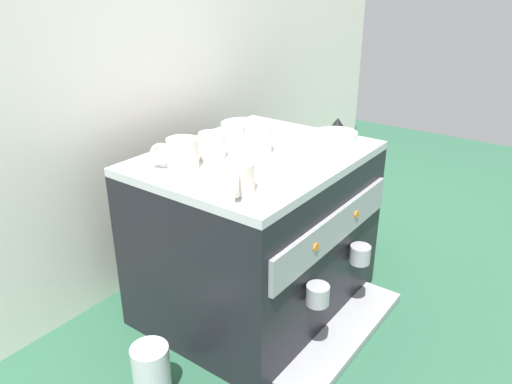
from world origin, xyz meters
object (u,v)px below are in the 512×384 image
(ceramic_cup_1, at_px, (258,138))
(milk_pitcher, at_px, (152,372))
(espresso_machine, at_px, (257,233))
(ceramic_bowl_1, at_px, (242,130))
(ceramic_bowl_0, at_px, (336,140))
(ceramic_cup_3, at_px, (181,154))
(ceramic_cup_0, at_px, (212,145))
(ceramic_cup_2, at_px, (238,178))
(coffee_grinder, at_px, (334,180))

(ceramic_cup_1, height_order, milk_pitcher, ceramic_cup_1)
(espresso_machine, bearing_deg, ceramic_bowl_1, 52.12)
(espresso_machine, distance_m, ceramic_bowl_1, 0.30)
(ceramic_cup_1, height_order, ceramic_bowl_0, ceramic_cup_1)
(ceramic_bowl_1, bearing_deg, ceramic_cup_3, -171.80)
(espresso_machine, height_order, ceramic_bowl_1, ceramic_bowl_1)
(espresso_machine, bearing_deg, ceramic_cup_0, 139.71)
(ceramic_cup_1, bearing_deg, ceramic_cup_3, 158.35)
(ceramic_cup_1, distance_m, ceramic_cup_3, 0.22)
(espresso_machine, bearing_deg, ceramic_cup_1, 31.28)
(espresso_machine, xyz_separation_m, ceramic_bowl_0, (0.17, -0.14, 0.25))
(ceramic_cup_2, distance_m, ceramic_bowl_0, 0.40)
(ceramic_cup_0, xyz_separation_m, ceramic_bowl_0, (0.26, -0.21, -0.01))
(ceramic_bowl_1, bearing_deg, coffee_grinder, -16.29)
(ceramic_cup_2, bearing_deg, ceramic_cup_3, 81.22)
(espresso_machine, height_order, ceramic_bowl_0, ceramic_bowl_0)
(ceramic_bowl_1, distance_m, coffee_grinder, 0.48)
(espresso_machine, distance_m, ceramic_cup_3, 0.34)
(espresso_machine, xyz_separation_m, ceramic_cup_1, (0.01, 0.01, 0.28))
(espresso_machine, bearing_deg, milk_pitcher, -177.45)
(ceramic_cup_3, relative_size, coffee_grinder, 0.23)
(ceramic_cup_0, bearing_deg, ceramic_bowl_1, 15.50)
(espresso_machine, relative_size, ceramic_bowl_1, 5.16)
(ceramic_bowl_1, bearing_deg, ceramic_cup_1, -126.00)
(ceramic_cup_1, distance_m, ceramic_bowl_1, 0.15)
(ceramic_cup_0, bearing_deg, milk_pitcher, -164.35)
(ceramic_cup_0, relative_size, coffee_grinder, 0.20)
(milk_pitcher, bearing_deg, ceramic_cup_2, -23.50)
(ceramic_cup_1, distance_m, milk_pitcher, 0.63)
(ceramic_cup_2, height_order, coffee_grinder, ceramic_cup_2)
(ceramic_cup_0, xyz_separation_m, ceramic_cup_1, (0.10, -0.07, 0.01))
(ceramic_cup_0, distance_m, coffee_grinder, 0.64)
(ceramic_cup_3, relative_size, ceramic_bowl_0, 0.90)
(ceramic_cup_3, xyz_separation_m, ceramic_bowl_0, (0.37, -0.22, -0.02))
(ceramic_cup_2, bearing_deg, espresso_machine, 26.65)
(ceramic_cup_0, distance_m, ceramic_bowl_0, 0.34)
(ceramic_cup_0, bearing_deg, ceramic_cup_3, 173.72)
(espresso_machine, relative_size, coffee_grinder, 1.34)
(ceramic_cup_3, bearing_deg, ceramic_cup_1, -21.65)
(ceramic_cup_2, distance_m, ceramic_cup_3, 0.20)
(milk_pitcher, bearing_deg, ceramic_cup_3, 23.84)
(ceramic_bowl_0, bearing_deg, ceramic_cup_1, 138.58)
(ceramic_cup_3, distance_m, ceramic_bowl_0, 0.43)
(ceramic_bowl_0, xyz_separation_m, ceramic_bowl_1, (-0.07, 0.27, -0.00))
(ceramic_cup_0, distance_m, milk_pitcher, 0.56)
(coffee_grinder, bearing_deg, ceramic_cup_3, 174.10)
(ceramic_cup_1, xyz_separation_m, ceramic_cup_3, (-0.20, 0.08, -0.00))
(ceramic_cup_3, bearing_deg, milk_pitcher, -156.16)
(ceramic_cup_1, relative_size, ceramic_bowl_1, 0.95)
(espresso_machine, relative_size, ceramic_cup_1, 5.45)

